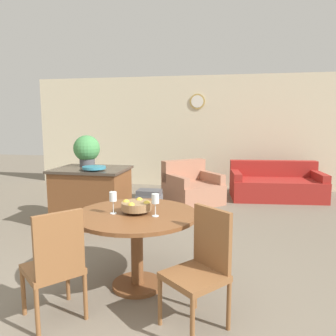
{
  "coord_description": "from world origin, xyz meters",
  "views": [
    {
      "loc": [
        0.99,
        -1.96,
        1.63
      ],
      "look_at": [
        0.1,
        2.62,
        0.95
      ],
      "focal_mm": 35.0,
      "sensor_mm": 36.0,
      "label": 1
    }
  ],
  "objects_px": {
    "kitchen_island": "(92,196)",
    "teal_bowl": "(94,168)",
    "wine_glass_right": "(155,200)",
    "fruit_bowl": "(136,206)",
    "couch": "(276,186)",
    "potted_plant": "(87,150)",
    "wine_glass_left": "(113,198)",
    "dining_chair_near_right": "(202,264)",
    "dining_chair_near_left": "(55,262)",
    "armchair": "(192,189)",
    "dining_table": "(137,230)",
    "trash_bin": "(149,210)"
  },
  "relations": [
    {
      "from": "wine_glass_right",
      "to": "armchair",
      "type": "relative_size",
      "value": 0.16
    },
    {
      "from": "fruit_bowl",
      "to": "teal_bowl",
      "type": "bearing_deg",
      "value": 125.42
    },
    {
      "from": "teal_bowl",
      "to": "couch",
      "type": "relative_size",
      "value": 0.18
    },
    {
      "from": "dining_chair_near_left",
      "to": "dining_chair_near_right",
      "type": "xyz_separation_m",
      "value": [
        1.15,
        0.2,
        0.0
      ]
    },
    {
      "from": "dining_table",
      "to": "dining_chair_near_right",
      "type": "xyz_separation_m",
      "value": [
        0.67,
        -0.48,
        -0.07
      ]
    },
    {
      "from": "dining_table",
      "to": "kitchen_island",
      "type": "height_order",
      "value": "kitchen_island"
    },
    {
      "from": "dining_table",
      "to": "armchair",
      "type": "distance_m",
      "value": 3.47
    },
    {
      "from": "potted_plant",
      "to": "trash_bin",
      "type": "height_order",
      "value": "potted_plant"
    },
    {
      "from": "couch",
      "to": "armchair",
      "type": "xyz_separation_m",
      "value": [
        -1.7,
        -0.7,
        0.01
      ]
    },
    {
      "from": "dining_chair_near_right",
      "to": "wine_glass_right",
      "type": "height_order",
      "value": "wine_glass_right"
    },
    {
      "from": "fruit_bowl",
      "to": "potted_plant",
      "type": "height_order",
      "value": "potted_plant"
    },
    {
      "from": "armchair",
      "to": "trash_bin",
      "type": "bearing_deg",
      "value": -142.44
    },
    {
      "from": "kitchen_island",
      "to": "trash_bin",
      "type": "distance_m",
      "value": 0.98
    },
    {
      "from": "dining_chair_near_right",
      "to": "dining_table",
      "type": "bearing_deg",
      "value": 5.46
    },
    {
      "from": "trash_bin",
      "to": "armchair",
      "type": "bearing_deg",
      "value": 77.11
    },
    {
      "from": "potted_plant",
      "to": "wine_glass_right",
      "type": "bearing_deg",
      "value": -51.76
    },
    {
      "from": "wine_glass_left",
      "to": "kitchen_island",
      "type": "height_order",
      "value": "wine_glass_left"
    },
    {
      "from": "armchair",
      "to": "fruit_bowl",
      "type": "bearing_deg",
      "value": -131.58
    },
    {
      "from": "dining_chair_near_left",
      "to": "kitchen_island",
      "type": "xyz_separation_m",
      "value": [
        -0.77,
        2.44,
        -0.06
      ]
    },
    {
      "from": "couch",
      "to": "armchair",
      "type": "relative_size",
      "value": 1.46
    },
    {
      "from": "dining_chair_near_left",
      "to": "couch",
      "type": "xyz_separation_m",
      "value": [
        2.3,
        4.82,
        -0.24
      ]
    },
    {
      "from": "couch",
      "to": "wine_glass_left",
      "type": "bearing_deg",
      "value": -121.39
    },
    {
      "from": "dining_chair_near_left",
      "to": "teal_bowl",
      "type": "bearing_deg",
      "value": 56.61
    },
    {
      "from": "fruit_bowl",
      "to": "couch",
      "type": "bearing_deg",
      "value": 66.27
    },
    {
      "from": "potted_plant",
      "to": "couch",
      "type": "height_order",
      "value": "potted_plant"
    },
    {
      "from": "dining_chair_near_right",
      "to": "kitchen_island",
      "type": "xyz_separation_m",
      "value": [
        -1.93,
        2.25,
        -0.06
      ]
    },
    {
      "from": "trash_bin",
      "to": "couch",
      "type": "relative_size",
      "value": 0.32
    },
    {
      "from": "dining_chair_near_left",
      "to": "potted_plant",
      "type": "bearing_deg",
      "value": 60.18
    },
    {
      "from": "dining_table",
      "to": "dining_chair_near_right",
      "type": "height_order",
      "value": "dining_chair_near_right"
    },
    {
      "from": "dining_chair_near_right",
      "to": "fruit_bowl",
      "type": "height_order",
      "value": "dining_chair_near_right"
    },
    {
      "from": "dining_chair_near_right",
      "to": "trash_bin",
      "type": "distance_m",
      "value": 2.34
    },
    {
      "from": "fruit_bowl",
      "to": "armchair",
      "type": "bearing_deg",
      "value": 87.96
    },
    {
      "from": "fruit_bowl",
      "to": "potted_plant",
      "type": "relative_size",
      "value": 0.58
    },
    {
      "from": "potted_plant",
      "to": "wine_glass_left",
      "type": "bearing_deg",
      "value": -59.54
    },
    {
      "from": "teal_bowl",
      "to": "potted_plant",
      "type": "distance_m",
      "value": 0.55
    },
    {
      "from": "fruit_bowl",
      "to": "kitchen_island",
      "type": "distance_m",
      "value": 2.2
    },
    {
      "from": "dining_table",
      "to": "potted_plant",
      "type": "relative_size",
      "value": 2.37
    },
    {
      "from": "wine_glass_left",
      "to": "wine_glass_right",
      "type": "bearing_deg",
      "value": -1.04
    },
    {
      "from": "dining_table",
      "to": "wine_glass_left",
      "type": "relative_size",
      "value": 5.59
    },
    {
      "from": "dining_chair_near_right",
      "to": "wine_glass_right",
      "type": "distance_m",
      "value": 0.73
    },
    {
      "from": "wine_glass_left",
      "to": "couch",
      "type": "xyz_separation_m",
      "value": [
        2.03,
        4.22,
        -0.64
      ]
    },
    {
      "from": "kitchen_island",
      "to": "teal_bowl",
      "type": "relative_size",
      "value": 3.21
    },
    {
      "from": "couch",
      "to": "potted_plant",
      "type": "bearing_deg",
      "value": -151.63
    },
    {
      "from": "wine_glass_left",
      "to": "dining_chair_near_right",
      "type": "bearing_deg",
      "value": -24.86
    },
    {
      "from": "dining_chair_near_left",
      "to": "fruit_bowl",
      "type": "height_order",
      "value": "dining_chair_near_left"
    },
    {
      "from": "dining_chair_near_right",
      "to": "wine_glass_right",
      "type": "bearing_deg",
      "value": 0.29
    },
    {
      "from": "potted_plant",
      "to": "couch",
      "type": "relative_size",
      "value": 0.26
    },
    {
      "from": "wine_glass_right",
      "to": "fruit_bowl",
      "type": "bearing_deg",
      "value": 159.42
    },
    {
      "from": "dining_table",
      "to": "dining_chair_near_right",
      "type": "bearing_deg",
      "value": -35.37
    },
    {
      "from": "armchair",
      "to": "kitchen_island",
      "type": "bearing_deg",
      "value": -168.78
    }
  ]
}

